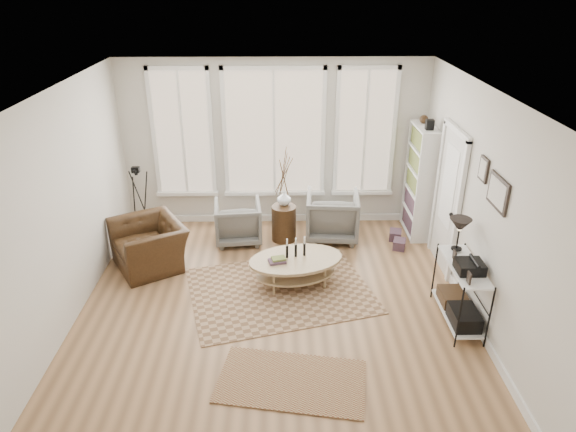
{
  "coord_description": "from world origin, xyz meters",
  "views": [
    {
      "loc": [
        0.09,
        -5.74,
        4.12
      ],
      "look_at": [
        0.2,
        0.6,
        1.1
      ],
      "focal_mm": 32.0,
      "sensor_mm": 36.0,
      "label": 1
    }
  ],
  "objects_px": {
    "bookcase": "(420,181)",
    "armchair_left": "(238,222)",
    "low_shelf": "(461,287)",
    "armchair_right": "(332,216)",
    "coffee_table": "(295,264)",
    "side_table": "(284,195)",
    "accent_chair": "(149,245)"
  },
  "relations": [
    {
      "from": "bookcase",
      "to": "armchair_left",
      "type": "xyz_separation_m",
      "value": [
        -3.05,
        -0.26,
        -0.61
      ]
    },
    {
      "from": "bookcase",
      "to": "armchair_left",
      "type": "height_order",
      "value": "bookcase"
    },
    {
      "from": "low_shelf",
      "to": "armchair_left",
      "type": "height_order",
      "value": "low_shelf"
    },
    {
      "from": "low_shelf",
      "to": "armchair_right",
      "type": "distance_m",
      "value": 2.75
    },
    {
      "from": "coffee_table",
      "to": "side_table",
      "type": "distance_m",
      "value": 1.48
    },
    {
      "from": "accent_chair",
      "to": "low_shelf",
      "type": "bearing_deg",
      "value": 40.08
    },
    {
      "from": "armchair_left",
      "to": "side_table",
      "type": "height_order",
      "value": "side_table"
    },
    {
      "from": "coffee_table",
      "to": "armchair_left",
      "type": "height_order",
      "value": "armchair_left"
    },
    {
      "from": "bookcase",
      "to": "armchair_right",
      "type": "height_order",
      "value": "bookcase"
    },
    {
      "from": "bookcase",
      "to": "low_shelf",
      "type": "height_order",
      "value": "bookcase"
    },
    {
      "from": "accent_chair",
      "to": "coffee_table",
      "type": "bearing_deg",
      "value": 44.48
    },
    {
      "from": "armchair_left",
      "to": "armchair_right",
      "type": "xyz_separation_m",
      "value": [
        1.58,
        0.09,
        0.05
      ]
    },
    {
      "from": "bookcase",
      "to": "coffee_table",
      "type": "height_order",
      "value": "bookcase"
    },
    {
      "from": "low_shelf",
      "to": "accent_chair",
      "type": "relative_size",
      "value": 1.19
    },
    {
      "from": "accent_chair",
      "to": "armchair_left",
      "type": "bearing_deg",
      "value": 90.26
    },
    {
      "from": "armchair_right",
      "to": "side_table",
      "type": "relative_size",
      "value": 0.51
    },
    {
      "from": "bookcase",
      "to": "low_shelf",
      "type": "relative_size",
      "value": 1.58
    },
    {
      "from": "armchair_right",
      "to": "accent_chair",
      "type": "distance_m",
      "value": 3.02
    },
    {
      "from": "bookcase",
      "to": "accent_chair",
      "type": "height_order",
      "value": "bookcase"
    },
    {
      "from": "bookcase",
      "to": "coffee_table",
      "type": "distance_m",
      "value": 2.75
    },
    {
      "from": "accent_chair",
      "to": "bookcase",
      "type": "bearing_deg",
      "value": 72.57
    },
    {
      "from": "armchair_right",
      "to": "accent_chair",
      "type": "bearing_deg",
      "value": 21.65
    },
    {
      "from": "low_shelf",
      "to": "armchair_left",
      "type": "distance_m",
      "value": 3.75
    },
    {
      "from": "coffee_table",
      "to": "side_table",
      "type": "height_order",
      "value": "side_table"
    },
    {
      "from": "armchair_left",
      "to": "low_shelf",
      "type": "bearing_deg",
      "value": 137.15
    },
    {
      "from": "bookcase",
      "to": "armchair_right",
      "type": "xyz_separation_m",
      "value": [
        -1.46,
        -0.16,
        -0.55
      ]
    },
    {
      "from": "bookcase",
      "to": "coffee_table",
      "type": "relative_size",
      "value": 1.37
    },
    {
      "from": "side_table",
      "to": "low_shelf",
      "type": "bearing_deg",
      "value": -45.77
    },
    {
      "from": "armchair_left",
      "to": "accent_chair",
      "type": "distance_m",
      "value": 1.52
    },
    {
      "from": "bookcase",
      "to": "low_shelf",
      "type": "xyz_separation_m",
      "value": [
        -0.06,
        -2.52,
        -0.44
      ]
    },
    {
      "from": "low_shelf",
      "to": "accent_chair",
      "type": "bearing_deg",
      "value": 161.03
    },
    {
      "from": "coffee_table",
      "to": "armchair_right",
      "type": "xyz_separation_m",
      "value": [
        0.67,
        1.46,
        0.07
      ]
    }
  ]
}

